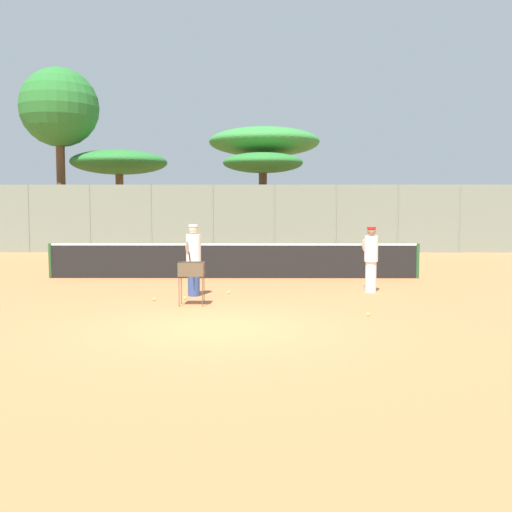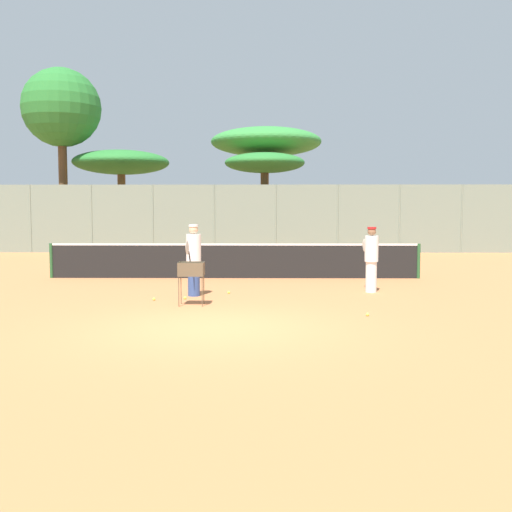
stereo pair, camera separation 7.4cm
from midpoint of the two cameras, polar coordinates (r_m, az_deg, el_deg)
name	(u,v)px [view 1 (the left image)]	position (r m, az deg, el deg)	size (l,w,h in m)	color
ground_plane	(214,328)	(10.77, -4.21, -6.85)	(80.00, 80.00, 0.00)	#C67242
tennis_net	(233,260)	(18.39, -2.27, -0.40)	(11.41, 0.10, 1.07)	#26592D
back_fence	(243,219)	(29.36, -1.27, 3.57)	(27.28, 0.08, 3.33)	gray
tree_0	(264,142)	(35.36, 0.73, 10.78)	(6.42, 6.42, 6.83)	brown
tree_1	(59,109)	(34.77, -18.29, 13.16)	(4.21, 4.21, 9.70)	brown
tree_2	(263,165)	(32.51, 0.60, 8.69)	(4.30, 4.30, 5.16)	brown
tree_3	(119,163)	(34.99, -12.96, 8.59)	(5.40, 5.40, 5.44)	brown
player_white_outfit	(194,259)	(14.62, -6.12, -0.29)	(0.36, 0.91, 1.75)	#334C8C
player_red_cap	(371,258)	(15.52, 10.76, -0.22)	(0.34, 0.89, 1.67)	white
ball_cart	(191,273)	(13.22, -6.37, -1.58)	(0.56, 0.41, 0.96)	brown
tennis_ball_0	(368,314)	(12.11, 10.46, -5.49)	(0.07, 0.07, 0.07)	#D1E54C
tennis_ball_1	(154,299)	(14.12, -9.83, -4.07)	(0.07, 0.07, 0.07)	#D1E54C
tennis_ball_2	(185,298)	(14.21, -6.92, -3.98)	(0.07, 0.07, 0.07)	#D1E54C
tennis_ball_3	(229,292)	(15.05, -2.76, -3.48)	(0.07, 0.07, 0.07)	#D1E54C
parked_car	(388,236)	(34.26, 12.43, 1.91)	(4.20, 1.70, 1.60)	#B2B7BC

